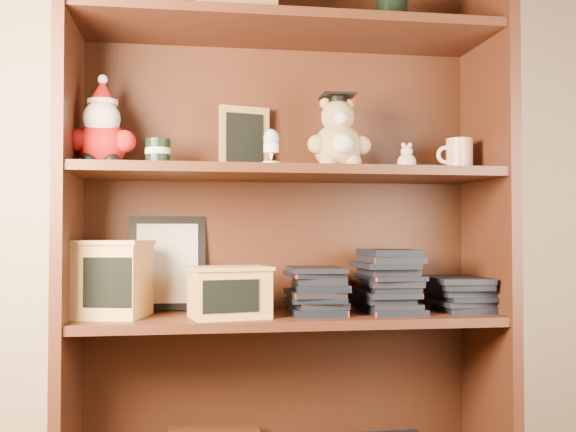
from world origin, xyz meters
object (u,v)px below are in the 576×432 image
Objects in this scene: teacher_mug at (459,155)px; treats_box at (111,278)px; grad_teddy_bear at (338,140)px; bookcase at (284,231)px.

teacher_mug reaches higher than treats_box.
grad_teddy_bear is 2.04× the size of teacher_mug.
bookcase is 7.33× the size of grad_teddy_bear.
treats_box is at bearing 179.47° from grad_teddy_bear.
teacher_mug is (0.36, 0.01, -0.04)m from grad_teddy_bear.
grad_teddy_bear reaches higher than teacher_mug.
bookcase is 0.30m from grad_teddy_bear.
grad_teddy_bear is at bearing -178.94° from teacher_mug.
teacher_mug is at bearing 0.05° from treats_box.
bookcase is 0.55m from teacher_mug.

